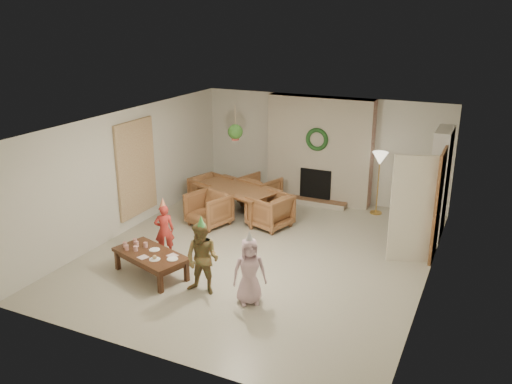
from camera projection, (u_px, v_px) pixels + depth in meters
The scene contains 56 objects.
floor at pixel (261, 253), 10.01m from camera, with size 7.00×7.00×0.00m, color #B7B29E.
ceiling at pixel (262, 122), 9.21m from camera, with size 7.00×7.00×0.00m, color white.
wall_back at pixel (322, 148), 12.61m from camera, with size 7.00×7.00×0.00m, color silver.
wall_front at pixel (146, 271), 6.61m from camera, with size 7.00×7.00×0.00m, color silver.
wall_left at pixel (129, 171), 10.82m from camera, with size 7.00×7.00×0.00m, color silver.
wall_right at pixel (433, 216), 8.41m from camera, with size 7.00×7.00×0.00m, color silver.
fireplace_mass at pixel (320, 150), 12.44m from camera, with size 2.50×0.40×2.50m, color #5B1A18.
fireplace_hearth at pixel (313, 202), 12.53m from camera, with size 1.60×0.30×0.12m, color brown.
fireplace_firebox at pixel (316, 184), 12.55m from camera, with size 0.75×0.12×0.75m, color black.
fireplace_wreath at pixel (317, 139), 12.15m from camera, with size 0.54×0.54×0.10m, color #19431C.
floor_lamp_base at pixel (376, 213), 11.98m from camera, with size 0.27×0.27×0.03m, color gold.
floor_lamp_post at pixel (378, 185), 11.77m from camera, with size 0.03×0.03×1.29m, color gold.
floor_lamp_shade at pixel (380, 158), 11.58m from camera, with size 0.34×0.34×0.29m, color beige.
bookshelf_carcass at pixel (439, 183), 10.49m from camera, with size 0.30×1.00×2.20m, color white.
bookshelf_shelf_a at pixel (435, 214), 10.71m from camera, with size 0.30×0.92×0.03m, color white.
bookshelf_shelf_b at pixel (437, 195), 10.58m from camera, with size 0.30×0.92×0.03m, color white.
bookshelf_shelf_c at pixel (439, 176), 10.45m from camera, with size 0.30×0.92×0.03m, color white.
bookshelf_shelf_d at pixel (441, 156), 10.33m from camera, with size 0.30×0.92×0.03m, color white.
books_row_lower at pixel (433, 209), 10.55m from camera, with size 0.20×0.40×0.24m, color #AF4A20.
books_row_mid at pixel (437, 188), 10.59m from camera, with size 0.20×0.44×0.24m, color #25498B.
books_row_upper at pixel (438, 171), 10.33m from camera, with size 0.20×0.36×0.22m, color #B47B26.
door_frame at pixel (438, 205), 9.53m from camera, with size 0.05×0.86×2.04m, color brown.
door_leaf at pixel (413, 210), 9.36m from camera, with size 0.05×0.80×2.00m, color beige.
curtain_panel at pixel (136, 168), 10.97m from camera, with size 0.06×1.20×2.00m, color beige.
dining_table at pixel (236, 201), 11.79m from camera, with size 1.86×1.04×0.65m, color brown.
dining_chair_near at pixel (209, 209), 11.21m from camera, with size 0.77×0.79×0.72m, color brown.
dining_chair_far at pixel (260, 191), 12.34m from camera, with size 0.77×0.79×0.72m, color brown.
dining_chair_left at pixel (211, 192), 12.30m from camera, with size 0.77×0.79×0.72m, color brown.
dining_chair_right at pixel (270, 211), 11.12m from camera, with size 0.77×0.79×0.72m, color brown.
hanging_plant_cord at pixel (235, 121), 11.13m from camera, with size 0.01×0.01×0.70m, color tan.
hanging_plant_pot at pixel (235, 137), 11.24m from camera, with size 0.16×0.16×0.12m, color #953830.
hanging_plant_foliage at pixel (235, 132), 11.20m from camera, with size 0.32×0.32×0.32m, color #224A18.
coffee_table_top at pixel (151, 255), 9.04m from camera, with size 1.35×0.68×0.06m, color #4A2A18.
coffee_table_apron at pixel (151, 258), 9.07m from camera, with size 1.25×0.57×0.08m, color #4A2A18.
coffee_leg_fl at pixel (118, 260), 9.32m from camera, with size 0.07×0.07×0.35m, color #4A2A18.
coffee_leg_fr at pixel (160, 283), 8.52m from camera, with size 0.07×0.07×0.35m, color #4A2A18.
coffee_leg_bl at pixel (143, 250), 9.70m from camera, with size 0.07×0.07×0.35m, color #4A2A18.
coffee_leg_br at pixel (187, 271), 8.91m from camera, with size 0.07×0.07×0.35m, color #4A2A18.
cup_a at pixel (125, 245), 9.25m from camera, with size 0.07×0.07×0.09m, color silver.
cup_b at pixel (135, 241), 9.39m from camera, with size 0.07×0.07×0.09m, color silver.
cup_c at pixel (127, 248), 9.13m from camera, with size 0.07×0.07×0.09m, color silver.
cup_d at pixel (137, 244), 9.27m from camera, with size 0.07×0.07×0.09m, color silver.
cup_e at pixel (136, 249), 9.09m from camera, with size 0.07×0.07×0.09m, color silver.
cup_f at pixel (146, 245), 9.24m from camera, with size 0.07×0.07×0.09m, color silver.
plate_a at pixel (154, 250), 9.15m from camera, with size 0.19×0.19×0.01m, color white.
plate_b at pixel (155, 259), 8.79m from camera, with size 0.19×0.19×0.01m, color white.
plate_c at pixel (172, 259), 8.80m from camera, with size 0.19×0.19×0.01m, color white.
food_scoop at pixel (155, 257), 8.78m from camera, with size 0.07×0.07×0.07m, color tan.
napkin_left at pixel (143, 257), 8.87m from camera, with size 0.16×0.16×0.01m, color #D79EA8.
napkin_right at pixel (172, 256), 8.93m from camera, with size 0.16×0.16×0.01m, color #D79EA8.
child_red at pixel (164, 230), 9.77m from camera, with size 0.36×0.24×1.00m, color #B82E27.
party_hat_red at pixel (163, 203), 9.59m from camera, with size 0.14×0.14×0.19m, color gold.
child_plaid at pixel (202, 259), 8.40m from camera, with size 0.58×0.45×1.20m, color #974A29.
party_hat_plaid at pixel (201, 221), 8.20m from camera, with size 0.14×0.14×0.20m, color green.
child_pink at pixel (249, 271), 8.13m from camera, with size 0.53×0.34×1.08m, color #CDA4B1.
party_hat_pink at pixel (249, 236), 7.95m from camera, with size 0.14×0.14×0.19m, color silver.
Camera 1 is at (3.77, -8.30, 4.31)m, focal length 37.05 mm.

